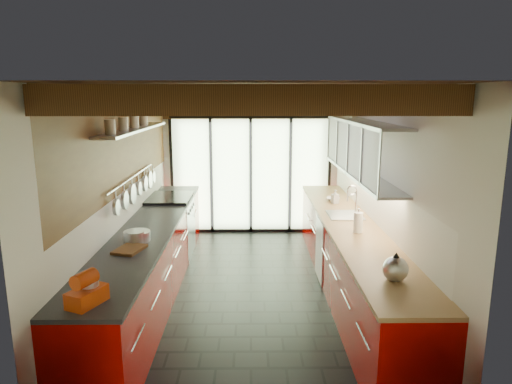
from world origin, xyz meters
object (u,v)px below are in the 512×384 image
soap_bottle (335,197)px  bowl (333,199)px  paper_towel (358,223)px  stand_mixer (87,291)px  kettle (395,267)px

soap_bottle → bowl: soap_bottle is taller
soap_bottle → bowl: bearing=90.0°
paper_towel → soap_bottle: bearing=90.0°
stand_mixer → bowl: (2.54, 3.53, -0.08)m
paper_towel → bowl: bearing=90.0°
kettle → bowl: size_ratio=1.38×
stand_mixer → soap_bottle: stand_mixer is taller
soap_bottle → stand_mixer: bearing=-127.0°
paper_towel → soap_bottle: 1.51m
bowl → stand_mixer: bearing=-125.8°
paper_towel → soap_bottle: paper_towel is taller
paper_towel → bowl: paper_towel is taller
stand_mixer → bowl: 4.35m
soap_bottle → bowl: (0.00, 0.16, -0.08)m
stand_mixer → kettle: bearing=9.9°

